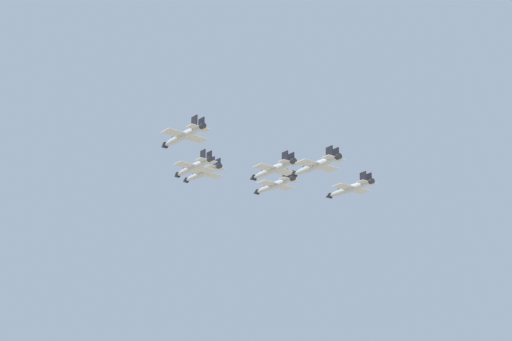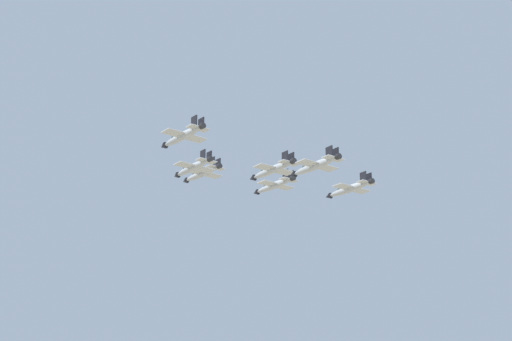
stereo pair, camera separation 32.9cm
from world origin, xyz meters
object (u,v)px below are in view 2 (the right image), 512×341
Objects in this scene: jet_left_wingman at (193,167)px; jet_slot_rear at (273,170)px; jet_lead at (202,173)px; jet_trailing at (315,166)px; jet_left_outer at (183,136)px; jet_right_outer at (350,189)px; jet_right_wingman at (274,185)px.

jet_left_wingman reaches higher than jet_slot_rear.
jet_trailing is (-41.55, 7.23, -9.76)m from jet_lead.
jet_left_outer reaches higher than jet_right_outer.
jet_right_outer is 27.92m from jet_trailing.
jet_lead reaches higher than jet_right_wingman.
jet_right_wingman is at bearing -69.21° from jet_left_outer.
jet_trailing is at bearing 156.95° from jet_right_wingman.
jet_lead is at bearing -39.30° from jet_left_wingman.
jet_trailing is (-25.65, 16.59, -5.35)m from jet_right_wingman.
jet_right_wingman reaches higher than jet_trailing.
jet_right_wingman reaches higher than jet_left_wingman.
jet_right_outer is at bearing -110.35° from jet_left_wingman.
jet_lead is 1.03× the size of jet_left_outer.
jet_right_outer reaches higher than jet_trailing.
jet_left_wingman is 0.95× the size of jet_right_outer.
jet_right_wingman reaches higher than jet_right_outer.
jet_left_outer is 24.00m from jet_slot_rear.
jet_trailing is at bearing -121.09° from jet_left_outer.
jet_left_wingman is 0.97× the size of jet_slot_rear.
jet_trailing is at bearing -155.91° from jet_left_wingman.
jet_slot_rear is (-4.10, -23.54, -2.22)m from jet_left_outer.
jet_right_wingman is 0.96× the size of jet_right_outer.
jet_trailing is (-17.95, -21.13, -5.22)m from jet_left_outer.
jet_left_outer reaches higher than jet_trailing.
jet_right_wingman is at bearing -22.22° from jet_trailing.
jet_left_outer is (-23.60, 28.36, -4.54)m from jet_lead.
jet_lead is 1.03× the size of jet_trailing.
jet_lead is 1.04× the size of jet_left_wingman.
jet_right_outer is (-15.90, -9.36, -2.06)m from jet_right_wingman.
jet_lead is at bearing 0.80° from jet_trailing.
jet_lead is at bearing 40.94° from jet_right_outer.
jet_left_outer is 1.01× the size of jet_trailing.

